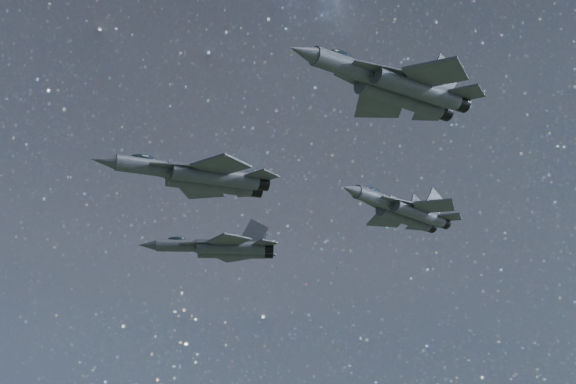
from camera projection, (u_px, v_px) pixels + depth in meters
name	position (u px, v px, depth m)	size (l,w,h in m)	color
jet_lead	(198.00, 176.00, 84.84)	(17.90, 12.54, 4.51)	#373D45
jet_left	(220.00, 248.00, 104.23)	(16.42, 10.77, 4.23)	#373D45
jet_right	(395.00, 86.00, 64.08)	(16.18, 11.29, 4.07)	#373D45
jet_slot	(403.00, 210.00, 93.08)	(16.47, 11.09, 4.15)	#373D45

